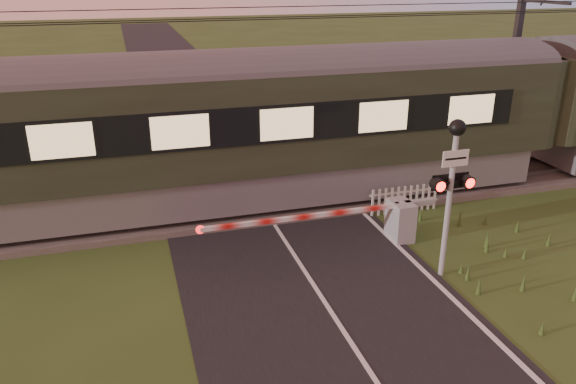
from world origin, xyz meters
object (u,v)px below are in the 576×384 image
object	(u,v)px
boom_gate	(391,219)
catenary_mast	(515,57)
picket_fence	(404,199)
train	(532,105)
crossing_signal	(452,172)

from	to	relation	value
boom_gate	catenary_mast	distance (m)	9.99
picket_fence	train	bearing A→B (deg)	18.69
train	picket_fence	bearing A→B (deg)	-161.31
crossing_signal	catenary_mast	bearing A→B (deg)	46.58
picket_fence	catenary_mast	distance (m)	8.31
picket_fence	catenary_mast	size ratio (longest dim) A/B	0.31
train	catenary_mast	size ratio (longest dim) A/B	6.54
picket_fence	boom_gate	bearing A→B (deg)	-128.23
boom_gate	crossing_signal	world-z (taller)	crossing_signal
crossing_signal	boom_gate	bearing A→B (deg)	99.63
boom_gate	crossing_signal	size ratio (longest dim) A/B	1.69
crossing_signal	catenary_mast	world-z (taller)	catenary_mast
crossing_signal	catenary_mast	size ratio (longest dim) A/B	0.53
train	crossing_signal	world-z (taller)	train
picket_fence	catenary_mast	xyz separation A→B (m)	(6.42, 4.12, 3.30)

